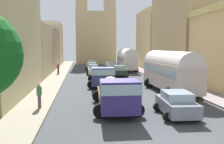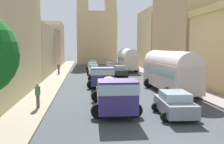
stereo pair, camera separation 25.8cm
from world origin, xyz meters
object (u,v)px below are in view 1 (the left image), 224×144
object	(u,v)px
car_2	(92,63)
parked_bus_0	(170,70)
pedestrian_0	(58,68)
car_4	(119,71)
car_5	(111,66)
cargo_truck_0	(116,94)
parked_bus_1	(127,59)
pedestrian_2	(39,95)
cargo_truck_1	(102,76)
car_0	(93,70)
car_3	(177,104)
car_1	(92,66)

from	to	relation	value
car_2	parked_bus_0	bearing A→B (deg)	-79.06
pedestrian_0	car_4	bearing A→B (deg)	-14.53
car_2	car_5	distance (m)	8.74
car_5	cargo_truck_0	bearing A→B (deg)	-96.49
parked_bus_1	pedestrian_0	distance (m)	12.60
car_5	pedestrian_2	size ratio (longest dim) A/B	2.26
cargo_truck_0	cargo_truck_1	distance (m)	10.03
car_0	pedestrian_2	distance (m)	20.64
car_3	pedestrian_2	bearing A→B (deg)	163.33
parked_bus_0	car_1	world-z (taller)	parked_bus_0
parked_bus_0	car_4	size ratio (longest dim) A/B	2.13
parked_bus_0	car_5	xyz separation A→B (m)	(-2.79, 22.50, -1.39)
car_1	car_5	size ratio (longest dim) A/B	1.07
cargo_truck_1	car_4	bearing A→B (deg)	69.83
cargo_truck_1	car_1	world-z (taller)	cargo_truck_1
car_2	pedestrian_2	size ratio (longest dim) A/B	2.27
car_0	car_5	world-z (taller)	car_0
parked_bus_1	car_4	bearing A→B (deg)	-109.72
car_0	pedestrian_2	xyz separation A→B (m)	(-4.76, -20.08, 0.27)
parked_bus_0	parked_bus_1	xyz separation A→B (m)	(-0.19, 20.19, 0.04)
parked_bus_1	pedestrian_0	world-z (taller)	parked_bus_1
parked_bus_1	car_3	world-z (taller)	parked_bus_1
cargo_truck_1	car_0	size ratio (longest dim) A/B	1.85
car_4	pedestrian_0	xyz separation A→B (m)	(-9.22, 2.39, 0.25)
parked_bus_0	car_1	size ratio (longest dim) A/B	2.01
parked_bus_0	car_2	size ratio (longest dim) A/B	2.14
car_0	car_3	size ratio (longest dim) A/B	1.08
car_2	car_5	xyz separation A→B (m)	(3.13, -8.16, 0.04)
car_1	car_0	bearing A→B (deg)	-90.52
cargo_truck_0	pedestrian_2	distance (m)	5.33
cargo_truck_0	car_1	bearing A→B (deg)	90.75
cargo_truck_0	car_5	world-z (taller)	cargo_truck_0
parked_bus_0	car_0	bearing A→B (deg)	113.00
parked_bus_0	pedestrian_2	distance (m)	12.28
pedestrian_2	cargo_truck_1	bearing A→B (deg)	59.70
car_0	pedestrian_0	bearing A→B (deg)	175.63
pedestrian_0	cargo_truck_1	bearing A→B (deg)	-63.66
parked_bus_0	car_2	xyz separation A→B (m)	(-5.93, 30.66, -1.43)
parked_bus_0	car_0	distance (m)	16.60
parked_bus_0	cargo_truck_0	world-z (taller)	parked_bus_0
pedestrian_2	car_5	bearing A→B (deg)	72.86
car_1	car_4	distance (m)	9.23
car_3	car_5	distance (m)	29.98
car_4	car_5	xyz separation A→B (m)	(-0.12, 9.24, -0.01)
car_5	car_4	bearing A→B (deg)	-89.24
car_3	car_4	distance (m)	20.74
car_1	pedestrian_0	bearing A→B (deg)	-132.14
parked_bus_1	car_1	world-z (taller)	parked_bus_1
cargo_truck_1	pedestrian_0	size ratio (longest dim) A/B	4.06
car_0	car_1	xyz separation A→B (m)	(0.06, 6.47, -0.02)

